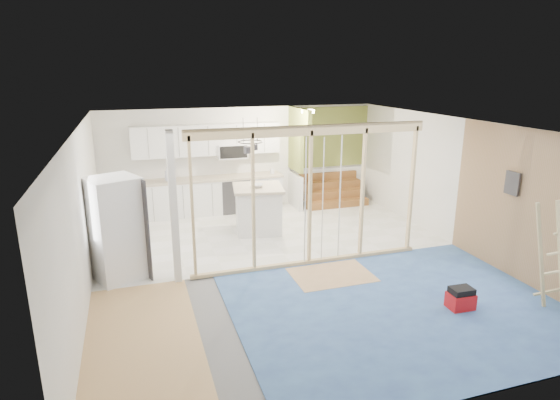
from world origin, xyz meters
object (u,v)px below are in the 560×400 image
object	(u,v)px
island	(258,209)
ladder	(553,254)
fridge	(117,229)
toolbox	(461,299)

from	to	relation	value
island	ladder	xyz separation A→B (m)	(3.31, -4.63, 0.34)
fridge	ladder	size ratio (longest dim) A/B	1.08
ladder	toolbox	bearing A→B (deg)	-178.09
fridge	island	world-z (taller)	fridge
toolbox	ladder	world-z (taller)	ladder
island	ladder	size ratio (longest dim) A/B	0.74
island	toolbox	distance (m)	4.77
island	ladder	bearing A→B (deg)	-44.53
island	toolbox	xyz separation A→B (m)	(1.99, -4.32, -0.35)
fridge	toolbox	size ratio (longest dim) A/B	4.70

